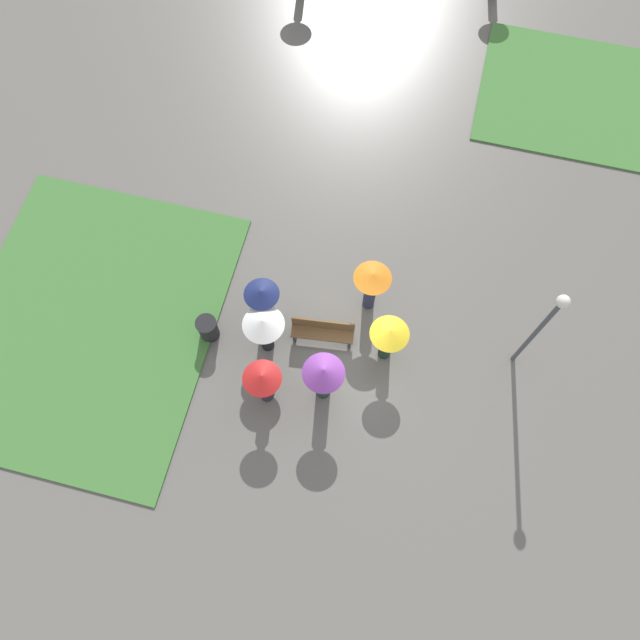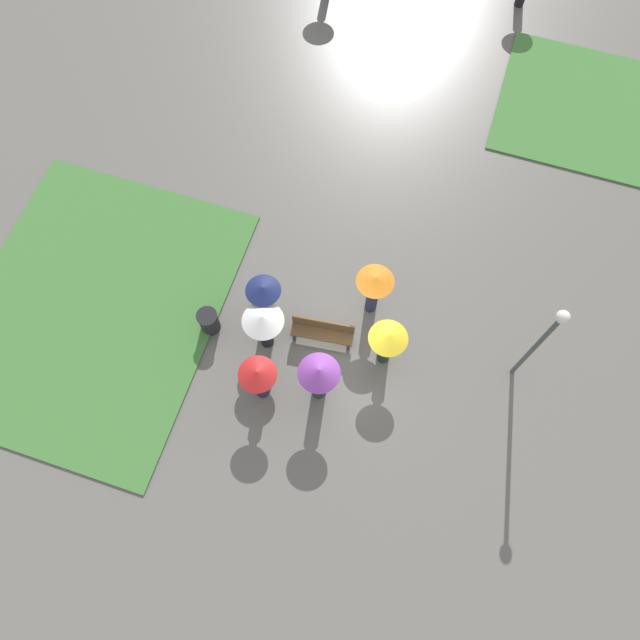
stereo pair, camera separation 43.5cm
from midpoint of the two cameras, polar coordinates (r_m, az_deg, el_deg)
The scene contains 12 objects.
ground_plane at distance 17.50m, azimuth 3.50°, elevation -3.32°, with size 90.00×90.00×0.00m, color #66635E.
lawn_patch_near at distance 19.03m, azimuth -19.35°, elevation 0.93°, with size 7.00×8.71×0.06m.
lawn_patch_far at distance 23.79m, azimuth 24.94°, elevation 16.82°, with size 6.81×5.24×0.06m.
park_bench at distance 17.23m, azimuth 0.96°, elevation -1.01°, with size 1.78×0.62×0.90m.
lamp_post at distance 15.83m, azimuth 20.53°, elevation -1.53°, with size 0.32×0.32×4.07m.
trash_bin at distance 17.62m, azimuth -9.42°, elevation -0.14°, with size 0.59×0.59×0.83m.
crowd_person_red at distance 16.02m, azimuth -4.84°, elevation -5.38°, with size 1.00×1.00×1.82m.
crowd_person_white at distance 16.38m, azimuth -4.42°, elevation -0.37°, with size 1.11×1.11×1.85m.
crowd_person_yellow at distance 16.33m, azimuth 6.94°, elevation -1.96°, with size 1.04×1.04×1.80m.
crowd_person_orange at distance 16.84m, azimuth 5.71°, elevation 3.02°, with size 1.03×1.03×1.94m.
crowd_person_navy at distance 16.69m, azimuth -4.37°, elevation 2.17°, with size 0.95×0.95×1.91m.
crowd_person_purple at distance 15.80m, azimuth 0.70°, elevation -5.24°, with size 1.09×1.09×2.00m.
Camera 2 is at (0.94, -5.67, 16.52)m, focal length 35.00 mm.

